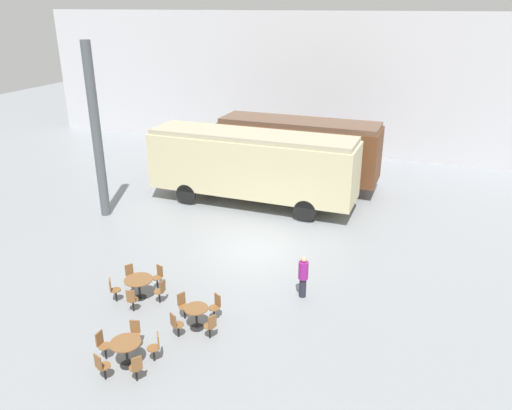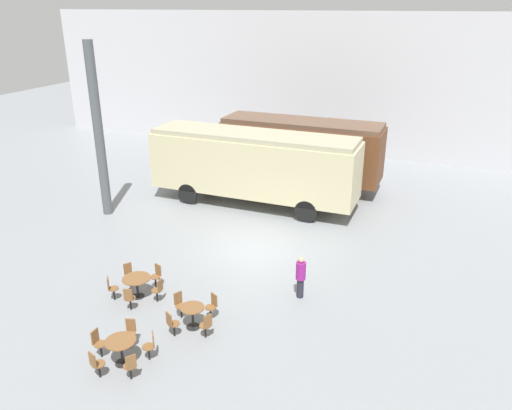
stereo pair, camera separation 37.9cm
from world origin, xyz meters
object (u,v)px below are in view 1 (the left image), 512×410
passenger_coach_vintage (252,163)px  cafe_chair_0 (130,274)px  passenger_coach_wooden (298,148)px  visitor_person (303,275)px  cafe_table_far (196,313)px  cafe_table_near (139,283)px  cafe_table_mid (126,347)px

passenger_coach_vintage → cafe_chair_0: bearing=-97.4°
cafe_chair_0 → passenger_coach_wooden: bearing=115.1°
visitor_person → passenger_coach_wooden: bearing=107.1°
passenger_coach_vintage → visitor_person: 8.88m
cafe_table_far → visitor_person: (2.59, 2.91, 0.28)m
passenger_coach_vintage → cafe_table_far: passenger_coach_vintage is taller
passenger_coach_vintage → cafe_table_near: passenger_coach_vintage is taller
cafe_table_far → cafe_table_mid: bearing=-114.7°
cafe_table_near → visitor_person: bearing=21.7°
passenger_coach_wooden → visitor_person: passenger_coach_wooden is taller
cafe_table_near → cafe_chair_0: bearing=143.4°
cafe_table_far → cafe_chair_0: cafe_chair_0 is taller
cafe_table_mid → cafe_chair_0: 4.24m
cafe_table_far → cafe_table_near: bearing=162.2°
cafe_table_far → cafe_chair_0: 3.56m
cafe_chair_0 → visitor_person: (5.89, 1.56, 0.32)m
passenger_coach_wooden → cafe_table_near: 13.17m
passenger_coach_vintage → cafe_table_near: 9.61m
passenger_coach_wooden → cafe_table_near: bearing=-98.1°
passenger_coach_vintage → visitor_person: size_ratio=6.64×
cafe_table_mid → cafe_table_far: bearing=65.3°
cafe_table_near → cafe_table_mid: cafe_table_mid is taller
passenger_coach_vintage → cafe_chair_0: 9.19m
passenger_coach_wooden → passenger_coach_vintage: (-1.36, -3.47, 0.01)m
cafe_table_mid → visitor_person: (3.62, 5.15, 0.22)m
cafe_table_mid → visitor_person: 6.30m
cafe_table_near → visitor_person: 5.60m
passenger_coach_vintage → visitor_person: bearing=-57.5°
visitor_person → cafe_table_far: bearing=-131.6°
cafe_table_near → cafe_table_far: 2.74m
cafe_table_mid → cafe_chair_0: cafe_chair_0 is taller
passenger_coach_vintage → cafe_table_mid: size_ratio=11.82×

